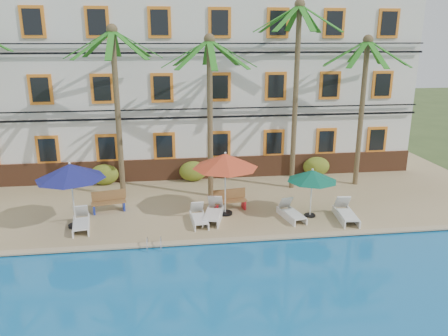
{
  "coord_description": "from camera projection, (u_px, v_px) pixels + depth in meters",
  "views": [
    {
      "loc": [
        -1.3,
        -15.97,
        7.72
      ],
      "look_at": [
        1.2,
        3.0,
        2.0
      ],
      "focal_mm": 35.0,
      "sensor_mm": 36.0,
      "label": 1
    }
  ],
  "objects": [
    {
      "name": "palm_d",
      "position": [
        297.0,
        73.0,
        21.07
      ],
      "size": [
        4.36,
        4.36,
        9.21
      ],
      "color": "brown",
      "rests_on": "pool_deck"
    },
    {
      "name": "lounger_d",
      "position": [
        213.0,
        213.0,
        18.65
      ],
      "size": [
        1.14,
        2.03,
        0.91
      ],
      "color": "white",
      "rests_on": "pool_deck"
    },
    {
      "name": "lounger_e",
      "position": [
        291.0,
        212.0,
        18.76
      ],
      "size": [
        0.95,
        1.8,
        0.81
      ],
      "color": "white",
      "rests_on": "pool_deck"
    },
    {
      "name": "bench_left",
      "position": [
        108.0,
        201.0,
        19.49
      ],
      "size": [
        1.57,
        0.78,
        0.93
      ],
      "color": "olive",
      "rests_on": "pool_deck"
    },
    {
      "name": "umbrella_blue",
      "position": [
        70.0,
        172.0,
        17.32
      ],
      "size": [
        2.77,
        2.77,
        2.77
      ],
      "color": "black",
      "rests_on": "pool_deck"
    },
    {
      "name": "lounger_c",
      "position": [
        199.0,
        217.0,
        18.3
      ],
      "size": [
        0.72,
        1.72,
        0.8
      ],
      "color": "white",
      "rests_on": "pool_deck"
    },
    {
      "name": "umbrella_red",
      "position": [
        225.0,
        161.0,
        18.59
      ],
      "size": [
        2.85,
        2.85,
        2.84
      ],
      "color": "black",
      "rests_on": "pool_deck"
    },
    {
      "name": "pool_deck",
      "position": [
        196.0,
        193.0,
        22.26
      ],
      "size": [
        30.0,
        12.0,
        0.25
      ],
      "primitive_type": "cube",
      "color": "tan",
      "rests_on": "ground"
    },
    {
      "name": "pool_coping",
      "position": [
        206.0,
        241.0,
        16.61
      ],
      "size": [
        30.0,
        0.35,
        0.06
      ],
      "primitive_type": "cube",
      "color": "tan",
      "rests_on": "pool_deck"
    },
    {
      "name": "ground",
      "position": [
        204.0,
        238.0,
        17.55
      ],
      "size": [
        100.0,
        100.0,
        0.0
      ],
      "primitive_type": "plane",
      "color": "#384C23",
      "rests_on": "ground"
    },
    {
      "name": "shrub_mid",
      "position": [
        193.0,
        171.0,
        23.59
      ],
      "size": [
        1.5,
        0.9,
        1.1
      ],
      "primitive_type": "ellipsoid",
      "color": "#1D5F1B",
      "rests_on": "pool_deck"
    },
    {
      "name": "palm_c",
      "position": [
        210.0,
        95.0,
        20.11
      ],
      "size": [
        4.36,
        4.36,
        7.67
      ],
      "color": "brown",
      "rests_on": "pool_deck"
    },
    {
      "name": "palm_b",
      "position": [
        116.0,
        90.0,
        19.93
      ],
      "size": [
        4.36,
        4.36,
        8.07
      ],
      "color": "brown",
      "rests_on": "pool_deck"
    },
    {
      "name": "hotel_building",
      "position": [
        188.0,
        80.0,
        25.49
      ],
      "size": [
        25.4,
        6.44,
        10.22
      ],
      "color": "silver",
      "rests_on": "pool_deck"
    },
    {
      "name": "palm_e",
      "position": [
        363.0,
        91.0,
        21.84
      ],
      "size": [
        4.36,
        4.36,
        7.63
      ],
      "color": "brown",
      "rests_on": "pool_deck"
    },
    {
      "name": "shrub_right",
      "position": [
        316.0,
        166.0,
        24.45
      ],
      "size": [
        1.5,
        0.9,
        1.1
      ],
      "primitive_type": "ellipsoid",
      "color": "#1D5F1B",
      "rests_on": "pool_deck"
    },
    {
      "name": "bench_right",
      "position": [
        230.0,
        200.0,
        19.67
      ],
      "size": [
        1.56,
        0.7,
        0.93
      ],
      "color": "olive",
      "rests_on": "pool_deck"
    },
    {
      "name": "lounger_b",
      "position": [
        81.0,
        222.0,
        17.76
      ],
      "size": [
        0.89,
        1.86,
        0.84
      ],
      "color": "white",
      "rests_on": "pool_deck"
    },
    {
      "name": "shrub_left",
      "position": [
        104.0,
        175.0,
        23.0
      ],
      "size": [
        1.5,
        0.9,
        1.1
      ],
      "primitive_type": "ellipsoid",
      "color": "#1D5F1B",
      "rests_on": "pool_deck"
    },
    {
      "name": "pool_ladder",
      "position": [
        154.0,
        246.0,
        16.28
      ],
      "size": [
        0.54,
        0.74,
        0.74
      ],
      "color": "silver",
      "rests_on": "ground"
    },
    {
      "name": "umbrella_green",
      "position": [
        312.0,
        176.0,
        18.53
      ],
      "size": [
        2.17,
        2.17,
        2.17
      ],
      "color": "black",
      "rests_on": "pool_deck"
    },
    {
      "name": "lounger_f",
      "position": [
        346.0,
        213.0,
        18.62
      ],
      "size": [
        0.88,
        1.96,
        0.9
      ],
      "color": "white",
      "rests_on": "pool_deck"
    }
  ]
}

